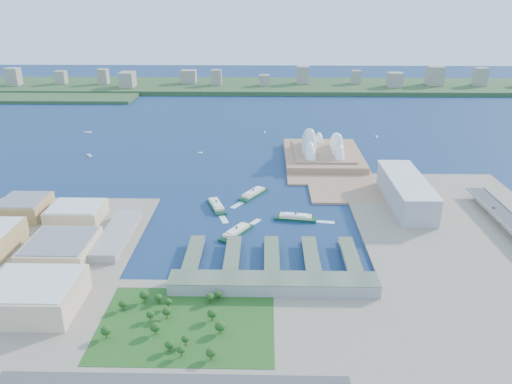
{
  "coord_description": "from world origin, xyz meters",
  "views": [
    {
      "loc": [
        7.09,
        -545.03,
        267.05
      ],
      "look_at": [
        -6.13,
        79.89,
        18.0
      ],
      "focal_mm": 35.0,
      "sensor_mm": 36.0,
      "label": 1
    }
  ],
  "objects_px": {
    "car_c": "(494,208)",
    "opera_house": "(323,142)",
    "ferry_a": "(216,204)",
    "ferry_b": "(253,192)",
    "ferry_d": "(296,216)",
    "ferry_c": "(237,230)",
    "toaster_building": "(406,191)"
  },
  "relations": [
    {
      "from": "ferry_d",
      "to": "car_c",
      "type": "bearing_deg",
      "value": -79.27
    },
    {
      "from": "toaster_building",
      "to": "car_c",
      "type": "height_order",
      "value": "toaster_building"
    },
    {
      "from": "ferry_a",
      "to": "ferry_c",
      "type": "xyz_separation_m",
      "value": [
        31.65,
        -78.65,
        -0.08
      ]
    },
    {
      "from": "opera_house",
      "to": "toaster_building",
      "type": "xyz_separation_m",
      "value": [
        90.0,
        -200.0,
        -11.5
      ]
    },
    {
      "from": "car_c",
      "to": "opera_house",
      "type": "bearing_deg",
      "value": 128.42
    },
    {
      "from": "opera_house",
      "to": "ferry_a",
      "type": "distance_m",
      "value": 270.1
    },
    {
      "from": "ferry_a",
      "to": "ferry_c",
      "type": "bearing_deg",
      "value": -87.26
    },
    {
      "from": "ferry_d",
      "to": "toaster_building",
      "type": "bearing_deg",
      "value": -63.05
    },
    {
      "from": "toaster_building",
      "to": "car_c",
      "type": "distance_m",
      "value": 109.04
    },
    {
      "from": "toaster_building",
      "to": "ferry_b",
      "type": "xyz_separation_m",
      "value": [
        -205.56,
        30.67,
        -15.16
      ]
    },
    {
      "from": "opera_house",
      "to": "car_c",
      "type": "relative_size",
      "value": 38.75
    },
    {
      "from": "ferry_a",
      "to": "ferry_c",
      "type": "distance_m",
      "value": 84.78
    },
    {
      "from": "ferry_d",
      "to": "ferry_c",
      "type": "bearing_deg",
      "value": 129.31
    },
    {
      "from": "opera_house",
      "to": "ferry_b",
      "type": "relative_size",
      "value": 3.19
    },
    {
      "from": "opera_house",
      "to": "ferry_c",
      "type": "distance_m",
      "value": 321.32
    },
    {
      "from": "ferry_b",
      "to": "ferry_c",
      "type": "height_order",
      "value": "ferry_b"
    },
    {
      "from": "ferry_d",
      "to": "opera_house",
      "type": "bearing_deg",
      "value": -4.67
    },
    {
      "from": "opera_house",
      "to": "car_c",
      "type": "bearing_deg",
      "value": -51.58
    },
    {
      "from": "toaster_building",
      "to": "ferry_d",
      "type": "relative_size",
      "value": 2.91
    },
    {
      "from": "toaster_building",
      "to": "ferry_b",
      "type": "height_order",
      "value": "toaster_building"
    },
    {
      "from": "ferry_b",
      "to": "ferry_d",
      "type": "height_order",
      "value": "ferry_b"
    },
    {
      "from": "opera_house",
      "to": "ferry_b",
      "type": "bearing_deg",
      "value": -124.31
    },
    {
      "from": "ferry_b",
      "to": "ferry_c",
      "type": "distance_m",
      "value": 123.36
    },
    {
      "from": "opera_house",
      "to": "ferry_d",
      "type": "bearing_deg",
      "value": -103.54
    },
    {
      "from": "toaster_building",
      "to": "ferry_c",
      "type": "relative_size",
      "value": 2.83
    },
    {
      "from": "toaster_building",
      "to": "car_c",
      "type": "xyz_separation_m",
      "value": [
        101.0,
        -40.79,
        -4.98
      ]
    },
    {
      "from": "ferry_a",
      "to": "ferry_b",
      "type": "height_order",
      "value": "ferry_b"
    },
    {
      "from": "opera_house",
      "to": "ferry_c",
      "type": "height_order",
      "value": "opera_house"
    },
    {
      "from": "ferry_a",
      "to": "ferry_b",
      "type": "relative_size",
      "value": 0.98
    },
    {
      "from": "opera_house",
      "to": "ferry_d",
      "type": "xyz_separation_m",
      "value": [
        -59.94,
        -248.94,
        -26.97
      ]
    },
    {
      "from": "ferry_b",
      "to": "opera_house",
      "type": "bearing_deg",
      "value": 87.19
    },
    {
      "from": "toaster_building",
      "to": "ferry_a",
      "type": "bearing_deg",
      "value": -177.1
    }
  ]
}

